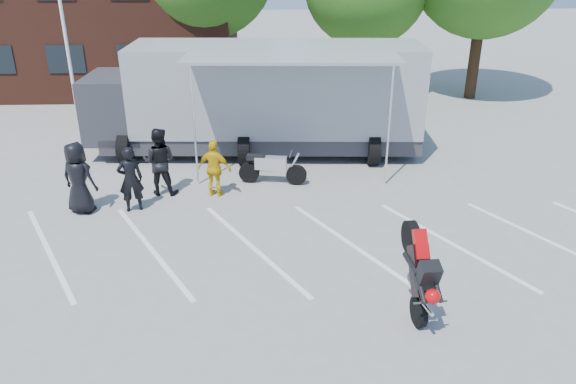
{
  "coord_description": "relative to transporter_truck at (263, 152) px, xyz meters",
  "views": [
    {
      "loc": [
        0.58,
        -10.67,
        6.72
      ],
      "look_at": [
        1.05,
        1.31,
        1.3
      ],
      "focal_mm": 35.0,
      "sensor_mm": 36.0,
      "label": 1
    }
  ],
  "objects": [
    {
      "name": "spectator_leather_c",
      "position": [
        -2.89,
        -3.3,
        0.98
      ],
      "size": [
        1.02,
        0.84,
        1.96
      ],
      "primitive_type": "imported",
      "rotation": [
        0.0,
        0.0,
        3.04
      ],
      "color": "black",
      "rests_on": "ground"
    },
    {
      "name": "spectator_hivis",
      "position": [
        -1.32,
        -3.53,
        0.83
      ],
      "size": [
        1.05,
        0.68,
        1.65
      ],
      "primitive_type": "imported",
      "rotation": [
        0.0,
        0.0,
        2.83
      ],
      "color": "#E7B70C",
      "rests_on": "ground"
    },
    {
      "name": "parked_motorcycle",
      "position": [
        0.31,
        -2.72,
        0.0
      ],
      "size": [
        2.17,
        1.02,
        1.09
      ],
      "primitive_type": null,
      "rotation": [
        0.0,
        0.0,
        1.41
      ],
      "color": "#BCBCC1",
      "rests_on": "ground"
    },
    {
      "name": "stunt_bike_rider",
      "position": [
        2.92,
        -8.95,
        0.0
      ],
      "size": [
        0.96,
        1.78,
        2.02
      ],
      "primitive_type": null,
      "rotation": [
        0.0,
        0.0,
        0.09
      ],
      "color": "black",
      "rests_on": "ground"
    },
    {
      "name": "ground",
      "position": [
        -0.42,
        -7.56,
        0.0
      ],
      "size": [
        100.0,
        100.0,
        0.0
      ],
      "primitive_type": "plane",
      "color": "gray",
      "rests_on": "ground"
    },
    {
      "name": "spectator_leather_b",
      "position": [
        -3.48,
        -4.39,
        0.9
      ],
      "size": [
        0.76,
        0.62,
        1.81
      ],
      "primitive_type": "imported",
      "rotation": [
        0.0,
        0.0,
        3.47
      ],
      "color": "black",
      "rests_on": "ground"
    },
    {
      "name": "spectator_leather_a",
      "position": [
        -4.82,
        -4.42,
        0.98
      ],
      "size": [
        1.11,
        0.91,
        1.95
      ],
      "primitive_type": "imported",
      "rotation": [
        0.0,
        0.0,
        2.79
      ],
      "color": "black",
      "rests_on": "ground"
    },
    {
      "name": "transporter_truck",
      "position": [
        0.0,
        0.0,
        0.0
      ],
      "size": [
        11.71,
        6.05,
        3.65
      ],
      "primitive_type": null,
      "rotation": [
        0.0,
        0.0,
        -0.05
      ],
      "color": "gray",
      "rests_on": "ground"
    },
    {
      "name": "parking_bay_lines",
      "position": [
        -0.42,
        -6.56,
        0.01
      ],
      "size": [
        18.09,
        13.33,
        0.01
      ],
      "primitive_type": "cube",
      "rotation": [
        0.0,
        0.0,
        0.52
      ],
      "color": "white",
      "rests_on": "ground"
    },
    {
      "name": "office_building",
      "position": [
        -10.42,
        10.44,
        3.5
      ],
      "size": [
        18.0,
        8.0,
        7.0
      ],
      "primitive_type": "cube",
      "color": "#4F2519",
      "rests_on": "ground"
    }
  ]
}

